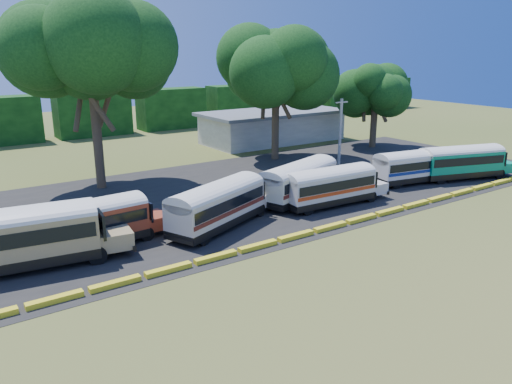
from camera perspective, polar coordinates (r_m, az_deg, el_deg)
ground at (r=32.86m, az=7.70°, el=-5.25°), size 160.00×160.00×0.00m
asphalt_strip at (r=42.49m, az=-2.14°, el=-0.11°), size 64.00×24.00×0.02m
curb at (r=33.49m, az=6.57°, el=-4.51°), size 53.70×0.45×0.30m
terminal_building at (r=66.00m, az=1.95°, el=7.55°), size 19.00×9.00×4.00m
treeline_backdrop at (r=74.02m, az=-18.15°, el=8.46°), size 130.00×4.00×6.00m
bus_beige at (r=30.31m, az=-25.72°, el=-4.49°), size 11.18×4.14×3.59m
bus_red at (r=31.97m, az=-18.78°, el=-3.25°), size 9.47×2.91×3.07m
bus_cream_west at (r=33.82m, az=-4.27°, el=-1.23°), size 10.00×6.04×3.23m
bus_cream_east at (r=40.01m, az=5.05°, el=1.49°), size 10.03×5.37×3.21m
bus_white_red at (r=39.06m, az=8.54°, el=0.88°), size 9.44×2.83×3.06m
bus_white_blue at (r=47.53m, az=17.77°, el=2.99°), size 9.45×3.87×3.02m
bus_teal at (r=50.44m, az=22.55°, el=3.39°), size 9.97×5.15×3.19m
tree_west at (r=44.66m, az=-18.46°, el=14.75°), size 10.51×10.51×15.34m
tree_center at (r=54.42m, az=2.30°, el=14.42°), size 9.69×9.69×13.88m
tree_east at (r=63.18m, az=13.57°, el=11.65°), size 6.98×6.98×10.06m
utility_pole at (r=51.49m, az=9.60°, el=6.69°), size 1.60×0.30×7.05m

